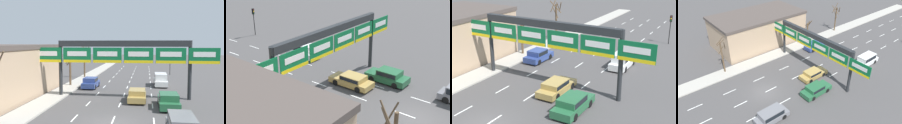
{
  "view_description": "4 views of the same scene",
  "coord_description": "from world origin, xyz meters",
  "views": [
    {
      "loc": [
        2.65,
        -18.88,
        6.36
      ],
      "look_at": [
        -1.41,
        10.37,
        4.02
      ],
      "focal_mm": 40.0,
      "sensor_mm": 36.0,
      "label": 1
    },
    {
      "loc": [
        -22.35,
        -8.82,
        14.59
      ],
      "look_at": [
        -2.34,
        6.65,
        4.35
      ],
      "focal_mm": 50.0,
      "sensor_mm": 36.0,
      "label": 2
    },
    {
      "loc": [
        15.74,
        -15.2,
        12.58
      ],
      "look_at": [
        0.79,
        10.99,
        2.05
      ],
      "focal_mm": 50.0,
      "sensor_mm": 36.0,
      "label": 3
    },
    {
      "loc": [
        21.34,
        -12.82,
        20.35
      ],
      "look_at": [
        0.34,
        4.35,
        3.6
      ],
      "focal_mm": 35.0,
      "sensor_mm": 36.0,
      "label": 4
    }
  ],
  "objects": [
    {
      "name": "suv_white",
      "position": [
        4.73,
        17.83,
        1.02
      ],
      "size": [
        1.84,
        4.7,
        1.84
      ],
      "color": "silver",
      "rests_on": "ground_plane"
    },
    {
      "name": "lane_dashes",
      "position": [
        -0.0,
        13.5,
        0.01
      ],
      "size": [
        6.72,
        67.0,
        0.01
      ],
      "color": "white",
      "rests_on": "ground_plane"
    },
    {
      "name": "car_green",
      "position": [
        4.81,
        5.43,
        0.78
      ],
      "size": [
        1.93,
        4.6,
        1.47
      ],
      "color": "#235B38",
      "rests_on": "ground_plane"
    },
    {
      "name": "car_blue",
      "position": [
        -5.03,
        14.81,
        0.79
      ],
      "size": [
        1.89,
        4.06,
        1.49
      ],
      "color": "navy",
      "rests_on": "ground_plane"
    },
    {
      "name": "building_near",
      "position": [
        -14.58,
        8.21,
        3.04
      ],
      "size": [
        9.74,
        17.68,
        6.06
      ],
      "color": "tan",
      "rests_on": "ground_plane"
    },
    {
      "name": "tree_bare_third",
      "position": [
        -8.59,
        -2.18,
        3.27
      ],
      "size": [
        1.81,
        1.35,
        6.03
      ],
      "color": "brown",
      "rests_on": "sidewalk_left"
    },
    {
      "name": "suv_grey",
      "position": [
        5.0,
        -2.39,
        0.88
      ],
      "size": [
        1.83,
        4.32,
        1.58
      ],
      "color": "slate",
      "rests_on": "ground_plane"
    },
    {
      "name": "car_gold",
      "position": [
        1.7,
        7.93,
        0.7
      ],
      "size": [
        1.9,
        4.65,
        1.3
      ],
      "color": "#A88947",
      "rests_on": "ground_plane"
    },
    {
      "name": "ground_plane",
      "position": [
        0.0,
        0.0,
        0.0
      ],
      "size": [
        220.0,
        220.0,
        0.0
      ],
      "primitive_type": "plane",
      "color": "#474444"
    },
    {
      "name": "tree_bare_closest",
      "position": [
        -8.34,
        24.62,
        3.4
      ],
      "size": [
        1.96,
        2.16,
        6.17
      ],
      "color": "brown",
      "rests_on": "sidewalk_left"
    },
    {
      "name": "sidewalk_left",
      "position": [
        -8.0,
        0.0,
        0.07
      ],
      "size": [
        2.8,
        110.0,
        0.15
      ],
      "color": "#A8A399",
      "rests_on": "ground_plane"
    },
    {
      "name": "sign_gantry",
      "position": [
        0.0,
        9.24,
        5.28
      ],
      "size": [
        20.92,
        0.7,
        6.56
      ],
      "color": "#232628",
      "rests_on": "ground_plane"
    },
    {
      "name": "tree_bare_second",
      "position": [
        -8.38,
        16.14,
        2.43
      ],
      "size": [
        1.33,
        0.9,
        4.48
      ],
      "color": "brown",
      "rests_on": "sidewalk_left"
    }
  ]
}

